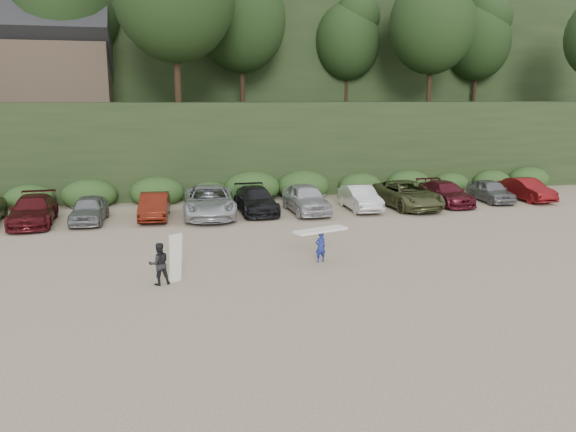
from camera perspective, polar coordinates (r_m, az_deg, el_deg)
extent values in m
plane|color=tan|center=(21.60, 1.06, -5.02)|extent=(120.00, 120.00, 0.00)
cube|color=black|center=(42.45, -6.40, 7.39)|extent=(80.00, 14.00, 6.00)
cube|color=black|center=(60.25, -8.69, 13.40)|extent=(90.00, 30.00, 16.00)
ellipsoid|color=black|center=(42.58, -6.66, 18.19)|extent=(66.00, 12.00, 10.00)
cube|color=#2B491E|center=(35.27, -5.69, 2.57)|extent=(46.20, 2.00, 1.20)
cube|color=brown|center=(44.57, -22.83, 13.21)|extent=(8.00, 6.00, 4.00)
imported|color=#4C1115|center=(31.10, -24.48, 0.52)|extent=(2.23, 5.06, 1.44)
imported|color=gray|center=(30.53, -19.55, 0.65)|extent=(1.87, 4.13, 1.38)
imported|color=#5A190D|center=(30.49, -13.41, 0.98)|extent=(1.75, 4.21, 1.35)
imported|color=#AFB2B6|center=(30.54, -8.00, 1.47)|extent=(3.08, 6.03, 1.63)
imported|color=black|center=(31.29, -3.28, 1.61)|extent=(2.05, 4.89, 1.41)
imported|color=#B7B6BC|center=(31.24, 1.84, 1.80)|extent=(2.00, 4.79, 1.62)
imported|color=silver|center=(32.30, 7.32, 1.84)|extent=(1.55, 4.24, 1.39)
imported|color=#4F522F|center=(33.47, 12.01, 2.15)|extent=(2.82, 5.64, 1.54)
imported|color=#53131D|center=(35.04, 15.71, 2.25)|extent=(2.02, 4.71, 1.35)
imported|color=slate|center=(36.86, 19.90, 2.44)|extent=(1.89, 4.08, 1.35)
imported|color=maroon|center=(38.12, 23.08, 2.50)|extent=(1.62, 4.20, 1.36)
imported|color=navy|center=(21.90, 3.32, -3.16)|extent=(0.48, 0.36, 1.20)
cube|color=white|center=(21.74, 3.34, -1.45)|extent=(2.28, 1.27, 0.09)
imported|color=black|center=(19.71, -12.96, -4.75)|extent=(0.81, 0.69, 1.47)
cube|color=silver|center=(19.79, -11.39, -4.22)|extent=(0.55, 0.47, 1.74)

